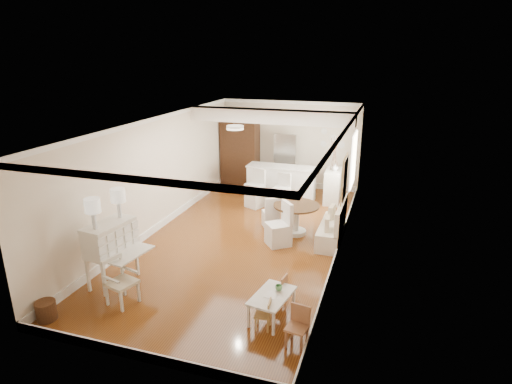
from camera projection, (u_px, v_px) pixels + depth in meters
The scene contains 20 objects.
room at pixel (250, 155), 9.90m from camera, with size 9.00×9.04×2.82m.
secretary_bureau at pixel (112, 253), 8.08m from camera, with size 0.98×1.00×1.25m, color white.
gustavian_armchair at pixel (122, 282), 7.47m from camera, with size 0.49×0.49×0.85m, color silver.
wicker_basket at pixel (46, 311), 7.09m from camera, with size 0.33×0.33×0.33m, color #4C2C17.
kids_table at pixel (272, 306), 7.11m from camera, with size 0.53×0.89×0.45m, color white.
kids_chair_a at pixel (263, 314), 6.83m from camera, with size 0.25×0.25×0.52m, color tan.
kids_chair_b at pixel (278, 288), 7.55m from camera, with size 0.27×0.27×0.55m, color #AC744E.
kids_chair_c at pixel (297, 327), 6.40m from camera, with size 0.31×0.31×0.65m, color #AE734F.
banquette at pixel (332, 222), 9.96m from camera, with size 0.52×1.60×0.98m, color silver.
dining_table at pixel (296, 219), 10.39m from camera, with size 1.11×1.11×0.76m, color #3F2714.
slip_chair_near at pixel (278, 224), 9.77m from camera, with size 0.48×0.50×1.02m, color silver.
slip_chair_far at pixel (271, 212), 10.82m from camera, with size 0.39×0.41×0.82m, color silver.
breakfast_counter at pixel (281, 183), 12.85m from camera, with size 2.05×0.65×1.03m, color white.
bar_stool_left at pixel (255, 188), 12.19m from camera, with size 0.44×0.44×1.10m, color silver.
bar_stool_right at pixel (281, 192), 12.06m from camera, with size 0.41×0.41×1.01m, color silver.
pantry_cabinet at pixel (240, 151), 14.13m from camera, with size 1.20×0.60×2.30m, color #381E11.
fridge at pixel (296, 163), 13.63m from camera, with size 0.75×0.65×1.80m, color silver.
sideboard at pixel (333, 186), 12.66m from camera, with size 0.45×1.00×0.96m, color silver.
pencil_cup at pixel (279, 288), 7.15m from camera, with size 0.12×0.12×0.09m, color #62A86A.
branch_vase at pixel (335, 167), 12.46m from camera, with size 0.19×0.19×0.20m, color silver.
Camera 1 is at (3.15, -8.85, 4.24)m, focal length 30.00 mm.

